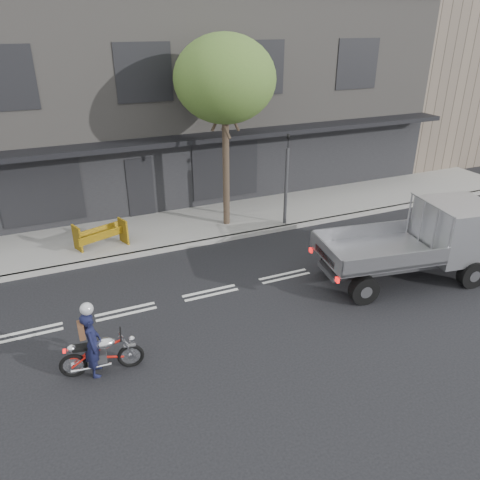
% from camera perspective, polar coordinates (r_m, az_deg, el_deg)
% --- Properties ---
extents(ground, '(80.00, 80.00, 0.00)m').
position_cam_1_polar(ground, '(13.46, -3.63, -6.45)').
color(ground, black).
rests_on(ground, ground).
extents(sidewalk, '(32.00, 3.20, 0.15)m').
position_cam_1_polar(sidewalk, '(17.43, -8.97, 1.29)').
color(sidewalk, gray).
rests_on(sidewalk, ground).
extents(kerb, '(32.00, 0.20, 0.15)m').
position_cam_1_polar(kerb, '(16.02, -7.46, -0.83)').
color(kerb, gray).
rests_on(kerb, ground).
extents(building_main, '(26.00, 10.00, 8.00)m').
position_cam_1_polar(building_main, '(22.65, -14.26, 16.74)').
color(building_main, slate).
rests_on(building_main, ground).
extents(building_neighbour, '(14.00, 10.00, 10.00)m').
position_cam_1_polar(building_neighbour, '(32.54, 25.07, 19.42)').
color(building_neighbour, brown).
rests_on(building_neighbour, ground).
extents(street_tree, '(3.40, 3.40, 6.74)m').
position_cam_1_polar(street_tree, '(16.26, -1.86, 18.93)').
color(street_tree, '#382B21').
rests_on(street_tree, ground).
extents(traffic_light_pole, '(0.12, 0.12, 3.50)m').
position_cam_1_polar(traffic_light_pole, '(17.13, 5.64, 6.71)').
color(traffic_light_pole, '#2D2D30').
rests_on(traffic_light_pole, ground).
extents(motorcycle, '(1.81, 0.53, 0.93)m').
position_cam_1_polar(motorcycle, '(10.90, -16.54, -13.11)').
color(motorcycle, black).
rests_on(motorcycle, ground).
extents(rider, '(0.45, 0.61, 1.55)m').
position_cam_1_polar(rider, '(10.72, -17.55, -12.01)').
color(rider, black).
rests_on(rider, ground).
extents(flatbed_ute, '(5.34, 2.80, 2.36)m').
position_cam_1_polar(flatbed_ute, '(15.01, 23.38, 0.68)').
color(flatbed_ute, black).
rests_on(flatbed_ute, ground).
extents(construction_barrier, '(1.74, 1.16, 0.90)m').
position_cam_1_polar(construction_barrier, '(16.02, -16.51, 0.37)').
color(construction_barrier, '#FFB80D').
rests_on(construction_barrier, sidewalk).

